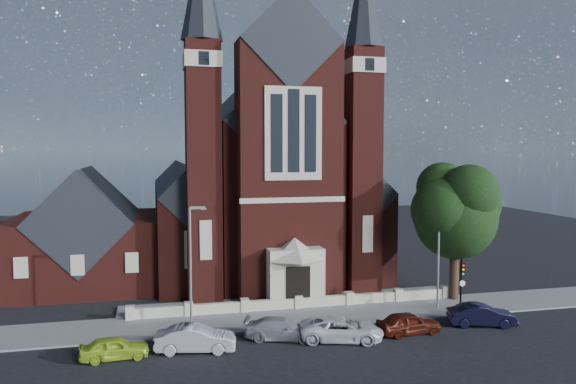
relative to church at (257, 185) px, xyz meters
name	(u,v)px	position (x,y,z in m)	size (l,w,h in m)	color
ground	(274,283)	(0.00, -7.94, -8.19)	(120.00, 120.00, 0.00)	black
pavement_strip	(305,317)	(0.00, -18.44, -8.19)	(60.00, 5.00, 0.12)	slate
forecourt_paving	(292,302)	(0.00, -14.44, -8.19)	(26.00, 3.00, 0.14)	slate
forecourt_wall	(298,309)	(0.00, -16.44, -8.19)	(24.00, 0.40, 0.90)	beige
church	(257,185)	(0.00, 0.00, 0.00)	(20.01, 34.90, 29.20)	#521C15
parish_hall	(86,239)	(-16.00, -4.94, -4.17)	(12.00, 12.20, 10.24)	#521C15
street_tree	(459,212)	(12.60, -17.23, -1.23)	(6.40, 6.60, 10.70)	black
street_lamp_left	(192,259)	(-7.91, -18.94, -3.59)	(1.16, 0.22, 8.09)	gray
street_lamp_right	(440,248)	(10.09, -18.94, -3.59)	(1.16, 0.22, 8.09)	gray
traffic_signal	(462,279)	(11.00, -20.52, -5.60)	(0.28, 0.42, 4.00)	black
car_lime_van	(114,348)	(-12.60, -23.57, -7.54)	(1.53, 3.81, 1.30)	#B2D32A
car_silver_a	(196,339)	(-8.05, -23.47, -7.42)	(1.63, 4.66, 1.54)	#B0B1B8
car_silver_b	(282,329)	(-2.68, -22.58, -7.52)	(1.86, 4.58, 1.33)	#9FA1A6
car_white_suv	(342,329)	(0.88, -23.68, -7.47)	(2.39, 5.18, 1.44)	white
car_dark_red	(408,323)	(5.45, -23.52, -7.47)	(1.68, 4.18, 1.43)	#4C170D
car_navy	(482,315)	(10.97, -23.16, -7.46)	(1.55, 4.43, 1.46)	black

